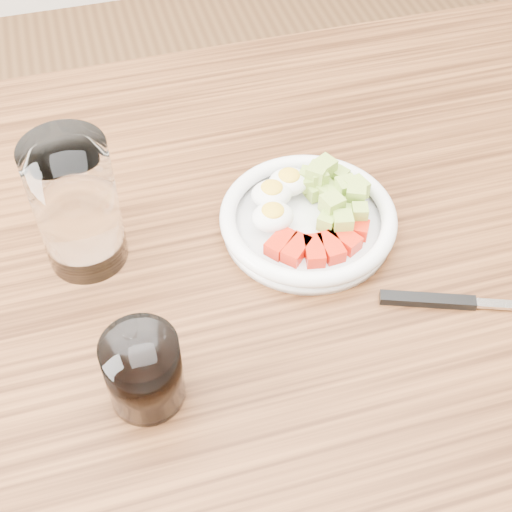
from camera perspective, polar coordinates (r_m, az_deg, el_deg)
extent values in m
cube|color=brown|center=(0.79, 0.90, -2.74)|extent=(1.50, 0.90, 0.04)
cylinder|color=white|center=(0.82, 4.14, 2.44)|extent=(0.19, 0.19, 0.01)
torus|color=white|center=(0.81, 4.20, 3.16)|extent=(0.20, 0.20, 0.02)
cube|color=red|center=(0.78, 1.98, 1.03)|extent=(0.04, 0.04, 0.02)
cube|color=red|center=(0.78, 3.25, 0.52)|extent=(0.04, 0.04, 0.02)
cube|color=red|center=(0.78, 4.68, 0.40)|extent=(0.03, 0.04, 0.02)
cube|color=red|center=(0.78, 6.03, 0.69)|extent=(0.02, 0.04, 0.02)
cube|color=red|center=(0.79, 7.07, 1.34)|extent=(0.04, 0.04, 0.02)
cube|color=red|center=(0.80, 7.67, 2.23)|extent=(0.04, 0.04, 0.02)
ellipsoid|color=white|center=(0.82, 1.26, 4.98)|extent=(0.05, 0.04, 0.03)
ellipsoid|color=yellow|center=(0.81, 1.27, 5.51)|extent=(0.03, 0.03, 0.01)
ellipsoid|color=white|center=(0.84, 2.64, 5.94)|extent=(0.05, 0.04, 0.03)
ellipsoid|color=yellow|center=(0.83, 2.67, 6.47)|extent=(0.03, 0.03, 0.01)
ellipsoid|color=white|center=(0.80, 1.34, 3.14)|extent=(0.05, 0.04, 0.03)
ellipsoid|color=yellow|center=(0.79, 1.36, 3.67)|extent=(0.03, 0.03, 0.01)
cube|color=#A4BD48|center=(0.84, 4.71, 5.19)|extent=(0.02, 0.02, 0.02)
cube|color=#A4BD48|center=(0.80, 6.10, 4.13)|extent=(0.03, 0.03, 0.02)
cube|color=#A4BD48|center=(0.82, 8.06, 5.34)|extent=(0.03, 0.03, 0.02)
cube|color=#A4BD48|center=(0.81, 7.00, 3.40)|extent=(0.02, 0.02, 0.02)
cube|color=#A4BD48|center=(0.83, 5.06, 6.30)|extent=(0.02, 0.02, 0.02)
cube|color=#A4BD48|center=(0.85, 6.74, 6.39)|extent=(0.02, 0.02, 0.02)
cube|color=#A4BD48|center=(0.82, 7.23, 5.45)|extent=(0.02, 0.02, 0.02)
cube|color=#A4BD48|center=(0.84, 5.55, 7.07)|extent=(0.03, 0.03, 0.02)
cube|color=#A4BD48|center=(0.80, 8.29, 3.49)|extent=(0.02, 0.02, 0.02)
cube|color=#A4BD48|center=(0.84, 7.83, 5.31)|extent=(0.03, 0.03, 0.02)
cube|color=#A4BD48|center=(0.84, 4.33, 5.86)|extent=(0.02, 0.02, 0.02)
cube|color=#A4BD48|center=(0.82, 7.99, 4.94)|extent=(0.03, 0.03, 0.02)
cube|color=#A4BD48|center=(0.79, 6.96, 2.73)|extent=(0.02, 0.02, 0.02)
cube|color=#A4BD48|center=(0.84, 4.12, 6.42)|extent=(0.02, 0.02, 0.02)
cube|color=#A4BD48|center=(0.83, 4.92, 6.59)|extent=(0.03, 0.03, 0.02)
cube|color=#A4BD48|center=(0.84, 5.61, 5.15)|extent=(0.03, 0.03, 0.02)
cube|color=#A4BD48|center=(0.80, 5.70, 2.75)|extent=(0.03, 0.03, 0.02)
cube|color=#A4BD48|center=(0.83, 6.47, 4.63)|extent=(0.02, 0.02, 0.02)
cube|color=black|center=(0.77, 13.57, -3.45)|extent=(0.10, 0.05, 0.01)
cube|color=silver|center=(0.79, 19.21, -3.71)|extent=(0.06, 0.03, 0.00)
cylinder|color=white|center=(0.76, -14.18, 3.94)|extent=(0.09, 0.09, 0.16)
cylinder|color=white|center=(0.67, -8.98, -9.05)|extent=(0.07, 0.07, 0.08)
cylinder|color=black|center=(0.67, -8.96, -9.15)|extent=(0.06, 0.06, 0.07)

